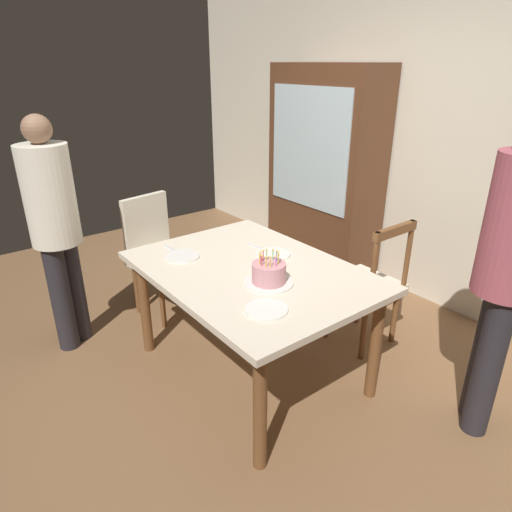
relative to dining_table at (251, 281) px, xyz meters
name	(u,v)px	position (x,y,z in m)	size (l,w,h in m)	color
ground	(251,370)	(0.00, 0.00, -0.67)	(6.40, 6.40, 0.00)	brown
back_wall	(437,145)	(0.00, 1.85, 0.63)	(6.40, 0.10, 2.60)	beige
dining_table	(251,281)	(0.00, 0.00, 0.00)	(1.49, 1.07, 0.75)	beige
birthday_cake	(269,274)	(0.22, -0.04, 0.15)	(0.28, 0.28, 0.19)	silver
plate_near_celebrant	(183,256)	(-0.41, -0.24, 0.09)	(0.22, 0.22, 0.01)	white
plate_far_side	(274,254)	(-0.07, 0.24, 0.09)	(0.22, 0.22, 0.01)	white
plate_near_guest	(266,309)	(0.45, -0.24, 0.09)	(0.22, 0.22, 0.01)	white
fork_near_celebrant	(171,249)	(-0.57, -0.24, 0.09)	(0.18, 0.02, 0.01)	silver
fork_far_side	(258,247)	(-0.23, 0.24, 0.09)	(0.18, 0.02, 0.01)	silver
chair_spindle_back	(367,286)	(0.23, 0.86, -0.21)	(0.44, 0.44, 0.95)	beige
chair_upholstered	(156,249)	(-1.13, -0.09, -0.13)	(0.51, 0.51, 0.95)	beige
person_celebrant	(55,224)	(-1.07, -0.82, 0.26)	(0.32, 0.32, 1.62)	#262328
person_guest	(510,265)	(1.15, 0.73, 0.32)	(0.32, 0.32, 1.73)	#262328
china_cabinet	(324,173)	(-0.91, 1.56, 0.29)	(1.10, 0.45, 1.90)	#56331E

